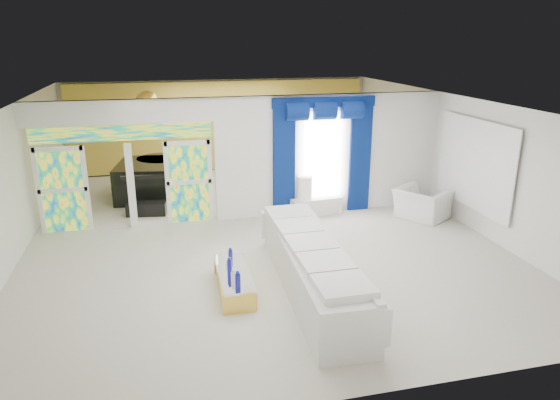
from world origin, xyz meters
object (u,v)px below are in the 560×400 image
object	(u,v)px
coffee_table	(234,282)
grand_piano	(146,180)
white_sofa	(312,269)
armchair	(422,204)
console_table	(316,206)

from	to	relation	value
coffee_table	grand_piano	world-z (taller)	grand_piano
white_sofa	armchair	size ratio (longest dim) A/B	3.77
white_sofa	armchair	bearing A→B (deg)	40.80
white_sofa	console_table	world-z (taller)	white_sofa
white_sofa	coffee_table	distance (m)	1.40
coffee_table	armchair	bearing A→B (deg)	27.76
coffee_table	grand_piano	size ratio (longest dim) A/B	0.84
armchair	coffee_table	bearing A→B (deg)	86.06
armchair	grand_piano	bearing A→B (deg)	30.80
white_sofa	grand_piano	xyz separation A→B (m)	(-2.90, 6.47, 0.07)
console_table	white_sofa	bearing A→B (deg)	-108.44
console_table	grand_piano	xyz separation A→B (m)	(-4.20, 2.56, 0.27)
coffee_table	console_table	distance (m)	4.48
console_table	coffee_table	bearing A→B (deg)	-126.32
white_sofa	console_table	xyz separation A→B (m)	(1.30, 3.91, -0.20)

